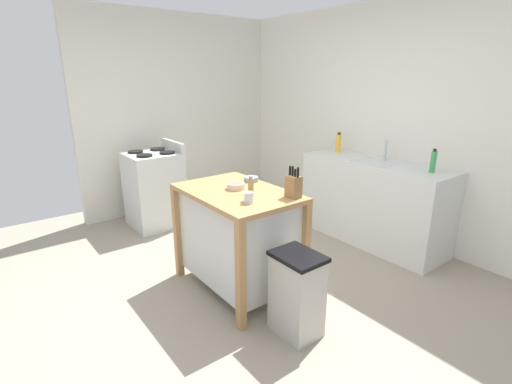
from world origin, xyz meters
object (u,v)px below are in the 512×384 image
(bowl_ceramic_small, at_px, (236,186))
(pepper_grinder, at_px, (251,188))
(knife_block, at_px, (293,186))
(bowl_stoneware_deep, at_px, (251,179))
(trash_bin, at_px, (297,294))
(kitchen_island, at_px, (238,234))
(drinking_cup, at_px, (248,198))
(sink_faucet, at_px, (386,150))
(stove, at_px, (155,189))
(bottle_hand_soap, at_px, (339,143))
(bottle_dish_soap, at_px, (433,162))

(bowl_ceramic_small, xyz_separation_m, pepper_grinder, (0.29, -0.06, 0.06))
(knife_block, xyz_separation_m, pepper_grinder, (-0.16, -0.29, -0.00))
(bowl_stoneware_deep, relative_size, trash_bin, 0.21)
(kitchen_island, relative_size, drinking_cup, 12.47)
(drinking_cup, bearing_deg, bowl_ceramic_small, 159.90)
(kitchen_island, distance_m, knife_block, 0.69)
(bowl_stoneware_deep, distance_m, bowl_ceramic_small, 0.27)
(sink_faucet, distance_m, stove, 2.76)
(bowl_stoneware_deep, relative_size, bottle_hand_soap, 0.54)
(kitchen_island, height_order, knife_block, knife_block)
(bowl_ceramic_small, height_order, pepper_grinder, pepper_grinder)
(bowl_ceramic_small, bearing_deg, knife_block, 26.89)
(bottle_hand_soap, bearing_deg, sink_faucet, 6.38)
(knife_block, bearing_deg, bottle_dish_soap, 79.31)
(bowl_ceramic_small, xyz_separation_m, bottle_hand_soap, (-0.46, 1.83, 0.10))
(sink_faucet, distance_m, bottle_hand_soap, 0.61)
(kitchen_island, height_order, bottle_hand_soap, bottle_hand_soap)
(trash_bin, distance_m, sink_faucet, 2.17)
(kitchen_island, xyz_separation_m, knife_block, (0.41, 0.25, 0.49))
(bottle_hand_soap, distance_m, stove, 2.32)
(kitchen_island, xyz_separation_m, pepper_grinder, (0.25, -0.04, 0.49))
(trash_bin, height_order, stove, stove)
(bowl_ceramic_small, relative_size, stove, 0.14)
(bowl_ceramic_small, relative_size, sink_faucet, 0.68)
(bowl_stoneware_deep, height_order, bottle_hand_soap, bottle_hand_soap)
(bowl_stoneware_deep, distance_m, sink_faucet, 1.68)
(kitchen_island, xyz_separation_m, bowl_stoneware_deep, (-0.16, 0.26, 0.42))
(bowl_ceramic_small, height_order, drinking_cup, drinking_cup)
(bowl_ceramic_small, height_order, trash_bin, bowl_ceramic_small)
(kitchen_island, relative_size, bowl_ceramic_small, 7.10)
(knife_block, height_order, bottle_dish_soap, same)
(bowl_ceramic_small, relative_size, drinking_cup, 1.76)
(bowl_stoneware_deep, relative_size, sink_faucet, 0.59)
(pepper_grinder, relative_size, bottle_hand_soap, 0.80)
(trash_bin, bearing_deg, sink_faucet, 109.10)
(knife_block, bearing_deg, stove, -174.18)
(knife_block, bearing_deg, kitchen_island, -148.47)
(knife_block, xyz_separation_m, bottle_hand_soap, (-0.92, 1.60, 0.04))
(pepper_grinder, bearing_deg, trash_bin, 1.84)
(bowl_stoneware_deep, distance_m, bottle_hand_soap, 1.63)
(drinking_cup, bearing_deg, bottle_dish_soap, 78.38)
(bowl_ceramic_small, bearing_deg, drinking_cup, -20.10)
(pepper_grinder, relative_size, bottle_dish_soap, 0.83)
(bowl_stoneware_deep, height_order, bowl_ceramic_small, bowl_ceramic_small)
(trash_bin, distance_m, bottle_dish_soap, 1.95)
(kitchen_island, relative_size, bottle_dish_soap, 4.61)
(knife_block, distance_m, bottle_hand_soap, 1.84)
(kitchen_island, height_order, bowl_ceramic_small, bowl_ceramic_small)
(pepper_grinder, distance_m, bottle_hand_soap, 2.04)
(pepper_grinder, distance_m, bottle_dish_soap, 1.89)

